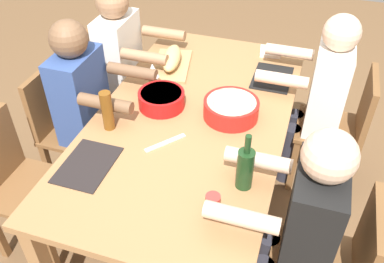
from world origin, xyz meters
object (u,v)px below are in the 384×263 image
diner_near_right (320,92)px  serving_bowl_pasta (231,108)px  chair_near_right (343,125)px  wine_glass (153,71)px  diner_far_right (125,59)px  diner_near_left (300,223)px  bread_loaf (172,58)px  beer_bottle (107,111)px  chair_near_left (334,263)px  dining_table (192,127)px  chair_far_left (16,180)px  cutting_board (172,66)px  chair_far_right (105,82)px  napkin_stack (271,52)px  chair_far_center (67,124)px  serving_bowl_fruit (161,98)px  diner_far_center (87,101)px  wine_bottle (245,168)px  cup_near_left (213,203)px

diner_near_right → serving_bowl_pasta: size_ratio=4.00×
chair_near_right → wine_glass: 1.24m
diner_far_right → diner_near_left: bearing=-128.7°
diner_near_left → bread_loaf: (0.98, 0.94, 0.11)m
beer_bottle → diner_near_left: bearing=-105.7°
chair_near_left → diner_near_left: 0.28m
dining_table → chair_far_left: (-0.52, 0.84, -0.18)m
diner_near_right → cutting_board: size_ratio=3.00×
chair_far_right → napkin_stack: (0.31, -1.13, 0.27)m
dining_table → chair_near_right: chair_near_right is taller
diner_near_right → chair_far_center: bearing=109.4°
dining_table → cutting_board: size_ratio=4.75×
serving_bowl_fruit → bread_loaf: bread_loaf is taller
diner_near_right → bread_loaf: diner_near_right is taller
chair_far_right → serving_bowl_fruit: 0.86m
diner_near_right → chair_far_right: bearing=90.0°
diner_far_center → serving_bowl_pasta: 0.86m
chair_far_center → cutting_board: 0.77m
cutting_board → wine_bottle: wine_bottle is taller
chair_far_center → diner_far_center: diner_far_center is taller
diner_far_center → wine_bottle: diner_far_center is taller
chair_near_left → wine_bottle: bearing=77.6°
chair_far_right → beer_bottle: 0.95m
chair_far_right → diner_near_left: 1.83m
dining_table → chair_far_left: size_ratio=2.23×
diner_far_center → chair_far_center: bearing=90.0°
diner_near_left → serving_bowl_pasta: diner_near_left is taller
diner_near_left → wine_glass: 1.20m
diner_far_right → wine_glass: size_ratio=7.23×
cup_near_left → chair_far_left: bearing=86.1°
chair_far_left → chair_near_left: 1.67m
dining_table → chair_far_center: chair_far_center is taller
dining_table → chair_near_left: 1.00m
dining_table → beer_bottle: (-0.23, 0.38, 0.19)m
chair_far_right → cutting_board: chair_far_right is taller
diner_far_center → diner_near_left: bearing=-111.8°
chair_far_center → beer_bottle: (-0.23, -0.45, 0.37)m
chair_far_right → serving_bowl_fruit: (-0.49, -0.64, 0.31)m
napkin_stack → beer_bottle: bearing=147.7°
dining_table → bread_loaf: size_ratio=5.94×
serving_bowl_fruit → beer_bottle: size_ratio=1.18×
diner_near_right → diner_far_right: 1.30m
serving_bowl_fruit → diner_far_center: bearing=94.6°
napkin_stack → cup_near_left: bearing=179.8°
serving_bowl_pasta → wine_glass: wine_glass is taller
serving_bowl_pasta → wine_bottle: (-0.48, -0.18, 0.05)m
diner_far_right → cup_near_left: diner_far_right is taller
chair_far_left → chair_near_right: bearing=-58.0°
diner_far_center → chair_far_right: diner_far_center is taller
diner_far_center → beer_bottle: (-0.23, -0.27, 0.15)m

